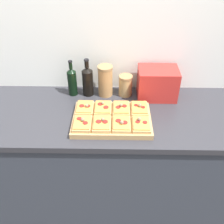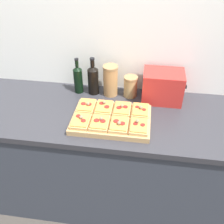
{
  "view_description": "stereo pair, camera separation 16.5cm",
  "coord_description": "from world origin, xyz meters",
  "views": [
    {
      "loc": [
        0.08,
        -1.06,
        1.94
      ],
      "look_at": [
        0.05,
        0.26,
        0.94
      ],
      "focal_mm": 42.0,
      "sensor_mm": 36.0,
      "label": 1
    },
    {
      "loc": [
        0.24,
        -1.04,
        1.94
      ],
      "look_at": [
        0.05,
        0.26,
        0.94
      ],
      "focal_mm": 42.0,
      "sensor_mm": 36.0,
      "label": 2
    }
  ],
  "objects": [
    {
      "name": "wall_back",
      "position": [
        0.0,
        0.67,
        1.25
      ],
      "size": [
        6.0,
        0.06,
        2.5
      ],
      "color": "silver",
      "rests_on": "ground_plane"
    },
    {
      "name": "pizza_slice_back_left",
      "position": [
        -0.12,
        0.31,
        0.94
      ],
      "size": [
        0.11,
        0.15,
        0.05
      ],
      "color": "tan",
      "rests_on": "cutting_board"
    },
    {
      "name": "olive_oil_bottle",
      "position": [
        -0.23,
        0.54,
        0.99
      ],
      "size": [
        0.06,
        0.06,
        0.26
      ],
      "color": "black",
      "rests_on": "kitchen_counter"
    },
    {
      "name": "grain_jar_short",
      "position": [
        0.14,
        0.54,
        0.96
      ],
      "size": [
        0.1,
        0.1,
        0.15
      ],
      "color": "tan",
      "rests_on": "kitchen_counter"
    },
    {
      "name": "pizza_slice_front_left",
      "position": [
        -0.12,
        0.15,
        0.94
      ],
      "size": [
        0.11,
        0.15,
        0.05
      ],
      "color": "tan",
      "rests_on": "cutting_board"
    },
    {
      "name": "grain_jar_tall",
      "position": [
        0.0,
        0.54,
        1.0
      ],
      "size": [
        0.11,
        0.11,
        0.23
      ],
      "color": "#AD7F4C",
      "rests_on": "kitchen_counter"
    },
    {
      "name": "pizza_slice_back_right",
      "position": [
        0.23,
        0.31,
        0.93
      ],
      "size": [
        0.11,
        0.15,
        0.05
      ],
      "color": "tan",
      "rests_on": "cutting_board"
    },
    {
      "name": "pizza_slice_front_midleft",
      "position": [
        -0.01,
        0.15,
        0.93
      ],
      "size": [
        0.11,
        0.15,
        0.05
      ],
      "color": "tan",
      "rests_on": "cutting_board"
    },
    {
      "name": "pizza_slice_front_midright",
      "position": [
        0.11,
        0.15,
        0.94
      ],
      "size": [
        0.11,
        0.15,
        0.05
      ],
      "color": "tan",
      "rests_on": "cutting_board"
    },
    {
      "name": "pizza_slice_back_midright",
      "position": [
        0.11,
        0.31,
        0.93
      ],
      "size": [
        0.11,
        0.15,
        0.05
      ],
      "color": "tan",
      "rests_on": "cutting_board"
    },
    {
      "name": "pizza_slice_back_midleft",
      "position": [
        -0.01,
        0.31,
        0.93
      ],
      "size": [
        0.11,
        0.15,
        0.05
      ],
      "color": "tan",
      "rests_on": "cutting_board"
    },
    {
      "name": "cutting_board",
      "position": [
        0.05,
        0.23,
        0.9
      ],
      "size": [
        0.49,
        0.33,
        0.04
      ],
      "primitive_type": "cube",
      "color": "tan",
      "rests_on": "kitchen_counter"
    },
    {
      "name": "wine_bottle",
      "position": [
        -0.12,
        0.54,
        1.0
      ],
      "size": [
        0.08,
        0.08,
        0.28
      ],
      "color": "black",
      "rests_on": "kitchen_counter"
    },
    {
      "name": "pizza_slice_front_right",
      "position": [
        0.23,
        0.15,
        0.94
      ],
      "size": [
        0.11,
        0.15,
        0.05
      ],
      "color": "tan",
      "rests_on": "cutting_board"
    },
    {
      "name": "toaster_oven",
      "position": [
        0.36,
        0.52,
        0.99
      ],
      "size": [
        0.3,
        0.19,
        0.22
      ],
      "color": "red",
      "rests_on": "kitchen_counter"
    },
    {
      "name": "kitchen_counter",
      "position": [
        0.0,
        0.32,
        0.44
      ],
      "size": [
        2.63,
        0.67,
        0.89
      ],
      "color": "#333842",
      "rests_on": "ground_plane"
    }
  ]
}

